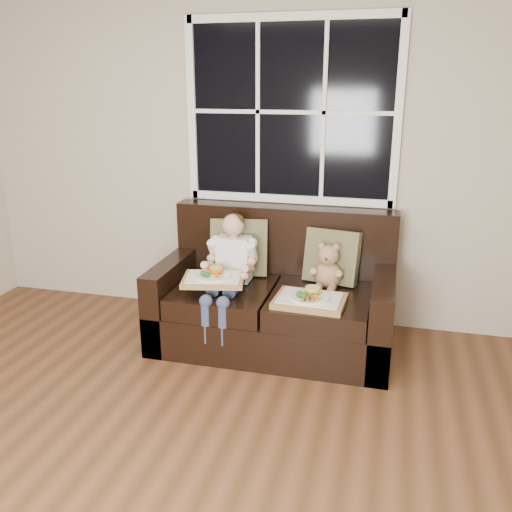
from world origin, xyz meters
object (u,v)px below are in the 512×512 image
(loveseat, at_px, (275,302))
(tray_left, at_px, (213,278))
(child, at_px, (230,263))
(teddy_bear, at_px, (328,270))
(tray_right, at_px, (310,299))

(loveseat, xyz_separation_m, tray_left, (-0.37, -0.31, 0.27))
(loveseat, xyz_separation_m, child, (-0.31, -0.12, 0.32))
(loveseat, height_order, child, child)
(loveseat, relative_size, tray_left, 3.57)
(teddy_bear, bearing_deg, child, -165.99)
(loveseat, bearing_deg, tray_right, -45.04)
(tray_left, xyz_separation_m, tray_right, (0.67, 0.01, -0.09))
(loveseat, relative_size, child, 2.14)
(teddy_bear, height_order, tray_left, teddy_bear)
(tray_right, bearing_deg, loveseat, 137.84)
(loveseat, distance_m, tray_left, 0.55)
(tray_right, bearing_deg, teddy_bear, 80.05)
(teddy_bear, relative_size, tray_left, 0.73)
(teddy_bear, height_order, tray_right, teddy_bear)
(teddy_bear, distance_m, tray_right, 0.35)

